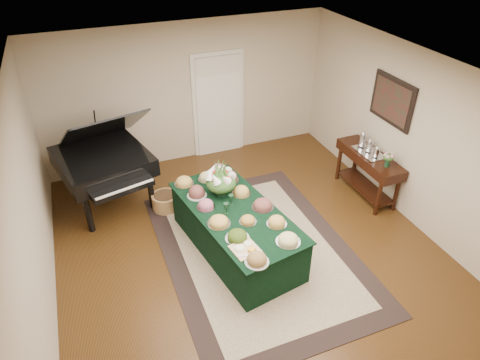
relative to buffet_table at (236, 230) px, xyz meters
name	(u,v)px	position (x,y,z in m)	size (l,w,h in m)	color
ground	(247,247)	(0.17, -0.03, -0.37)	(6.00, 6.00, 0.00)	black
area_rug	(257,250)	(0.28, -0.16, -0.36)	(2.69, 3.76, 0.01)	black
kitchen_doorway	(219,106)	(0.77, 2.93, 0.65)	(1.05, 0.07, 2.10)	silver
buffet_table	(236,230)	(0.00, 0.00, 0.00)	(1.46, 2.44, 0.73)	black
food_platters	(232,205)	(-0.02, 0.08, 0.41)	(1.21, 2.44, 0.14)	silver
cutting_board	(244,247)	(-0.18, -0.79, 0.40)	(0.38, 0.38, 0.10)	tan
green_goblets	(229,204)	(-0.08, 0.07, 0.45)	(0.21, 0.24, 0.18)	black
floral_centerpiece	(221,179)	(-0.05, 0.46, 0.64)	(0.47, 0.47, 0.47)	black
grand_piano	(104,160)	(-1.59, 1.93, 0.48)	(1.70, 1.90, 1.70)	black
wicker_basket	(165,202)	(-0.75, 1.39, -0.23)	(0.44, 0.44, 0.28)	#A07340
mahogany_sideboard	(369,163)	(2.67, 0.52, 0.26)	(0.45, 1.40, 0.82)	black
tea_service	(369,146)	(2.67, 0.60, 0.56)	(0.34, 0.58, 0.30)	silver
pink_bouquet	(388,158)	(2.67, 0.09, 0.61)	(0.19, 0.19, 0.25)	black
wall_painting	(392,101)	(2.89, 0.52, 1.38)	(0.05, 0.95, 0.75)	black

